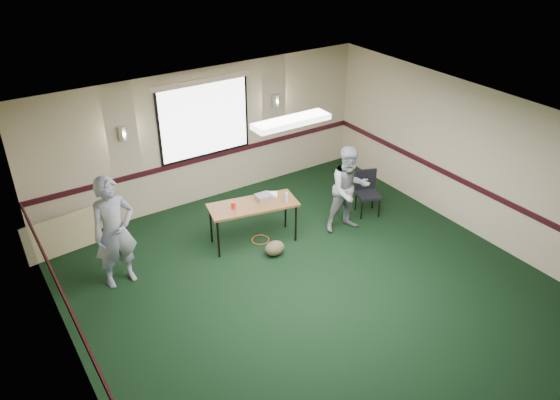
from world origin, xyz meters
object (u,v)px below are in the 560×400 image
person_left (114,232)px  folding_table (253,207)px  conference_chair (367,189)px  person_right (349,189)px  projector (264,197)px

person_left → folding_table: bearing=-8.3°
conference_chair → person_right: bearing=-136.6°
person_left → person_right: (4.06, -0.73, -0.11)m
folding_table → person_right: person_right is taller
person_right → folding_table: bearing=173.0°
conference_chair → person_right: person_right is taller
projector → person_right: size_ratio=0.16×
projector → person_left: (-2.63, 0.12, 0.12)m
folding_table → person_left: 2.39m
folding_table → conference_chair: (2.40, -0.28, -0.22)m
folding_table → projector: 0.28m
person_right → person_left: bearing=-178.5°
folding_table → conference_chair: bearing=5.3°
folding_table → conference_chair: conference_chair is taller
conference_chair → person_left: bearing=-164.0°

